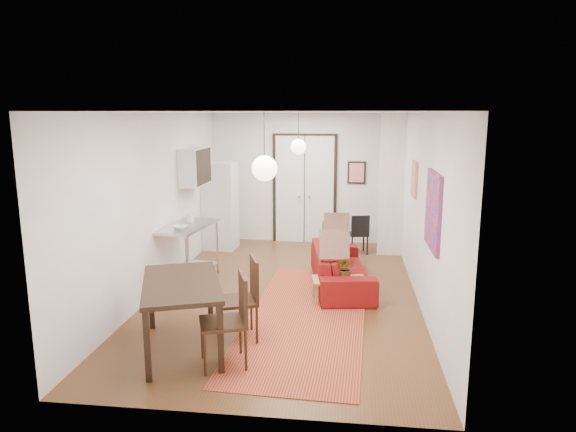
# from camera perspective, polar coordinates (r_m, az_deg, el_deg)

# --- Properties ---
(floor) EXTENTS (7.00, 7.00, 0.00)m
(floor) POSITION_cam_1_polar(r_m,az_deg,el_deg) (8.48, -0.26, -8.53)
(floor) COLOR brown
(floor) RESTS_ON ground
(ceiling) EXTENTS (4.20, 7.00, 0.02)m
(ceiling) POSITION_cam_1_polar(r_m,az_deg,el_deg) (7.98, -0.27, 11.46)
(ceiling) COLOR white
(ceiling) RESTS_ON wall_back
(wall_back) EXTENTS (4.20, 0.02, 2.90)m
(wall_back) POSITION_cam_1_polar(r_m,az_deg,el_deg) (11.55, 1.88, 4.19)
(wall_back) COLOR silver
(wall_back) RESTS_ON floor
(wall_front) EXTENTS (4.20, 0.02, 2.90)m
(wall_front) POSITION_cam_1_polar(r_m,az_deg,el_deg) (4.75, -5.51, -6.26)
(wall_front) COLOR silver
(wall_front) RESTS_ON floor
(wall_left) EXTENTS (0.02, 7.00, 2.90)m
(wall_left) POSITION_cam_1_polar(r_m,az_deg,el_deg) (8.62, -14.26, 1.41)
(wall_left) COLOR silver
(wall_left) RESTS_ON floor
(wall_right) EXTENTS (0.02, 7.00, 2.90)m
(wall_right) POSITION_cam_1_polar(r_m,az_deg,el_deg) (8.12, 14.60, 0.81)
(wall_right) COLOR silver
(wall_right) RESTS_ON floor
(double_doors) EXTENTS (1.44, 0.06, 2.50)m
(double_doors) POSITION_cam_1_polar(r_m,az_deg,el_deg) (11.54, 1.85, 2.93)
(double_doors) COLOR silver
(double_doors) RESTS_ON wall_back
(stub_partition) EXTENTS (0.50, 0.10, 2.90)m
(stub_partition) POSITION_cam_1_polar(r_m,az_deg,el_deg) (10.60, 11.46, 3.33)
(stub_partition) COLOR silver
(stub_partition) RESTS_ON floor
(wall_cabinet) EXTENTS (0.35, 1.00, 0.70)m
(wall_cabinet) POSITION_cam_1_polar(r_m,az_deg,el_deg) (9.91, -10.32, 5.45)
(wall_cabinet) COLOR silver
(wall_cabinet) RESTS_ON wall_left
(painting_popart) EXTENTS (0.05, 1.00, 1.00)m
(painting_popart) POSITION_cam_1_polar(r_m,az_deg,el_deg) (6.87, 15.84, 0.56)
(painting_popart) COLOR red
(painting_popart) RESTS_ON wall_right
(painting_abstract) EXTENTS (0.05, 0.50, 0.60)m
(painting_abstract) POSITION_cam_1_polar(r_m,az_deg,el_deg) (8.85, 13.87, 3.97)
(painting_abstract) COLOR beige
(painting_abstract) RESTS_ON wall_right
(poster_back) EXTENTS (0.40, 0.03, 0.50)m
(poster_back) POSITION_cam_1_polar(r_m,az_deg,el_deg) (11.46, 7.63, 4.80)
(poster_back) COLOR red
(poster_back) RESTS_ON wall_back
(print_left) EXTENTS (0.03, 0.44, 0.54)m
(print_left) POSITION_cam_1_polar(r_m,az_deg,el_deg) (10.42, -10.31, 6.01)
(print_left) COLOR #996B40
(print_left) RESTS_ON wall_left
(pendant_back) EXTENTS (0.30, 0.30, 0.80)m
(pendant_back) POSITION_cam_1_polar(r_m,az_deg,el_deg) (9.99, 1.16, 7.70)
(pendant_back) COLOR white
(pendant_back) RESTS_ON ceiling
(pendant_front) EXTENTS (0.30, 0.30, 0.80)m
(pendant_front) POSITION_cam_1_polar(r_m,az_deg,el_deg) (6.03, -2.62, 5.32)
(pendant_front) COLOR white
(pendant_front) RESTS_ON ceiling
(kilim_rug) EXTENTS (1.85, 4.47, 0.01)m
(kilim_rug) POSITION_cam_1_polar(r_m,az_deg,el_deg) (7.56, 2.09, -11.05)
(kilim_rug) COLOR #BF482F
(kilim_rug) RESTS_ON floor
(sofa) EXTENTS (1.17, 2.33, 0.65)m
(sofa) POSITION_cam_1_polar(r_m,az_deg,el_deg) (8.76, 5.90, -5.70)
(sofa) COLOR maroon
(sofa) RESTS_ON floor
(coffee_table) EXTENTS (0.88, 0.58, 0.36)m
(coffee_table) POSITION_cam_1_polar(r_m,az_deg,el_deg) (8.07, 5.69, -7.28)
(coffee_table) COLOR #AA8350
(coffee_table) RESTS_ON floor
(potted_plant) EXTENTS (0.32, 0.36, 0.36)m
(potted_plant) POSITION_cam_1_polar(r_m,az_deg,el_deg) (8.00, 6.44, -5.76)
(potted_plant) COLOR #38642D
(potted_plant) RESTS_ON coffee_table
(kitchen_counter) EXTENTS (0.84, 1.41, 1.02)m
(kitchen_counter) POSITION_cam_1_polar(r_m,az_deg,el_deg) (8.96, -11.17, -3.13)
(kitchen_counter) COLOR #ACAFB1
(kitchen_counter) RESTS_ON floor
(bowl) EXTENTS (0.30, 0.30, 0.06)m
(bowl) POSITION_cam_1_polar(r_m,az_deg,el_deg) (8.60, -11.89, -1.22)
(bowl) COLOR beige
(bowl) RESTS_ON kitchen_counter
(soap_bottle) EXTENTS (0.12, 0.12, 0.21)m
(soap_bottle) POSITION_cam_1_polar(r_m,az_deg,el_deg) (9.10, -10.81, -0.01)
(soap_bottle) COLOR #529DB2
(soap_bottle) RESTS_ON kitchen_counter
(fridge) EXTENTS (0.68, 0.68, 1.87)m
(fridge) POSITION_cam_1_polar(r_m,az_deg,el_deg) (11.13, -7.52, 1.14)
(fridge) COLOR silver
(fridge) RESTS_ON floor
(dining_table) EXTENTS (1.39, 1.79, 0.87)m
(dining_table) POSITION_cam_1_polar(r_m,az_deg,el_deg) (6.45, -11.78, -7.95)
(dining_table) COLOR black
(dining_table) RESTS_ON floor
(dining_chair_near) EXTENTS (0.66, 0.80, 1.08)m
(dining_chair_near) POSITION_cam_1_polar(r_m,az_deg,el_deg) (6.76, -5.60, -8.17)
(dining_chair_near) COLOR #3B2213
(dining_chair_near) RESTS_ON floor
(dining_chair_far) EXTENTS (0.66, 0.80, 1.08)m
(dining_chair_far) POSITION_cam_1_polar(r_m,az_deg,el_deg) (6.13, -7.02, -10.32)
(dining_chair_far) COLOR #3B2213
(dining_chair_far) RESTS_ON floor
(black_side_chair) EXTENTS (0.45, 0.46, 0.83)m
(black_side_chair) POSITION_cam_1_polar(r_m,az_deg,el_deg) (10.89, 7.81, -1.51)
(black_side_chair) COLOR black
(black_side_chair) RESTS_ON floor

